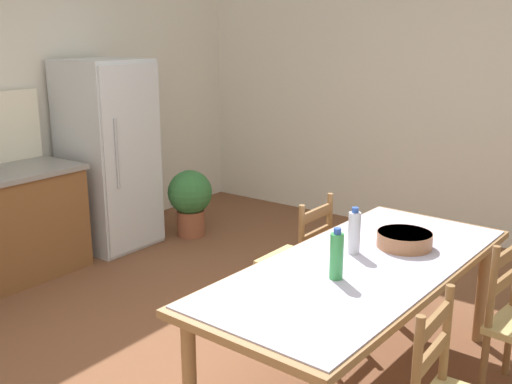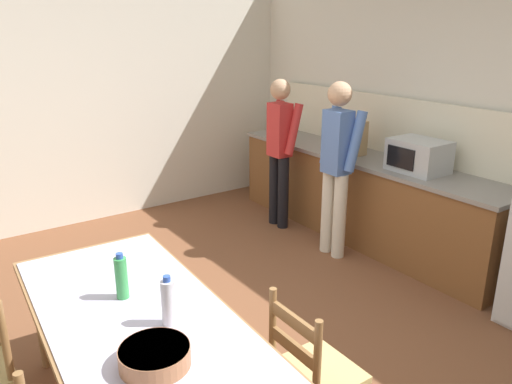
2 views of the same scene
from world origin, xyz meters
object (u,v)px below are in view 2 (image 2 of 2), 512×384
microwave (418,156)px  dining_table (141,332)px  bottle_near_centre (121,277)px  person_at_sink (280,146)px  paper_bag (354,137)px  chair_side_far_right (312,373)px  bottle_off_centre (168,302)px  serving_bowl (155,355)px  person_at_counter (337,161)px

microwave → dining_table: bearing=-77.9°
dining_table → bottle_near_centre: bearing=177.5°
person_at_sink → paper_bag: bearing=-52.3°
paper_bag → chair_side_far_right: paper_bag is taller
paper_bag → chair_side_far_right: (1.98, -2.29, -0.64)m
bottle_off_centre → serving_bowl: 0.33m
paper_bag → person_at_counter: size_ratio=0.21×
bottle_near_centre → bottle_off_centre: bearing=14.4°
dining_table → bottle_near_centre: bottle_near_centre is taller
person_at_counter → serving_bowl: bearing=-149.0°
serving_bowl → dining_table: bearing=167.2°
serving_bowl → person_at_sink: bearing=133.5°
bottle_off_centre → chair_side_far_right: bearing=56.7°
bottle_near_centre → chair_side_far_right: (0.79, 0.72, -0.45)m
paper_bag → person_at_sink: size_ratio=0.22×
dining_table → serving_bowl: serving_bowl is taller
chair_side_far_right → bottle_near_centre: bearing=42.9°
microwave → paper_bag: 0.82m
paper_bag → person_at_counter: bearing=-61.0°
person_at_sink → serving_bowl: bearing=-136.5°
person_at_sink → bottle_near_centre: bearing=-144.0°
chair_side_far_right → person_at_sink: (-2.62, 1.80, 0.49)m
bottle_off_centre → person_at_counter: size_ratio=0.16×
microwave → paper_bag: (-0.82, -0.01, 0.03)m
dining_table → microwave: bearing=102.1°
bottle_near_centre → bottle_off_centre: same height
serving_bowl → bottle_near_centre: bearing=171.5°
person_at_sink → microwave: bearing=-71.0°
dining_table → bottle_off_centre: 0.25m
bottle_near_centre → chair_side_far_right: bearing=42.3°
paper_bag → microwave: bearing=0.5°
microwave → person_at_sink: (-1.45, -0.50, -0.12)m
paper_bag → bottle_off_centre: (1.58, -2.91, -0.20)m
paper_bag → bottle_near_centre: paper_bag is taller
paper_bag → serving_bowl: 3.61m
paper_bag → person_at_sink: person_at_sink is taller
bottle_near_centre → person_at_sink: 3.11m
microwave → bottle_off_centre: (0.76, -2.91, -0.17)m
chair_side_far_right → person_at_counter: person_at_counter is taller
bottle_near_centre → serving_bowl: size_ratio=0.84×
bottle_near_centre → person_at_sink: size_ratio=0.16×
microwave → serving_bowl: bearing=-71.8°
paper_bag → person_at_counter: person_at_counter is taller
dining_table → paper_bag: bearing=115.9°
bottle_off_centre → chair_side_far_right: size_ratio=0.30×
microwave → chair_side_far_right: (1.17, -2.29, -0.61)m
microwave → chair_side_far_right: microwave is taller
person_at_counter → bottle_off_centre: bearing=-151.6°
bottle_off_centre → person_at_sink: bearing=132.5°
serving_bowl → person_at_sink: (-2.47, 2.61, 0.12)m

